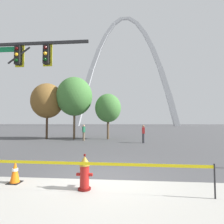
{
  "coord_description": "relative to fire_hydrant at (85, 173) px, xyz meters",
  "views": [
    {
      "loc": [
        0.86,
        -6.04,
        1.91
      ],
      "look_at": [
        -0.1,
        5.0,
        2.5
      ],
      "focal_mm": 28.55,
      "sensor_mm": 36.0,
      "label": 1
    }
  ],
  "objects": [
    {
      "name": "ground_plane",
      "position": [
        0.35,
        1.04,
        -0.47
      ],
      "size": [
        240.0,
        240.0,
        0.0
      ],
      "primitive_type": "plane",
      "color": "#474749"
    },
    {
      "name": "fire_hydrant",
      "position": [
        0.0,
        0.0,
        0.0
      ],
      "size": [
        0.46,
        0.48,
        0.99
      ],
      "color": "#5E0F0D",
      "rests_on": "ground"
    },
    {
      "name": "caution_tape_barrier",
      "position": [
        0.19,
        -0.25,
        0.15
      ],
      "size": [
        6.37,
        0.17,
        0.86
      ],
      "color": "#232326",
      "rests_on": "ground"
    },
    {
      "name": "traffic_cone_by_hydrant",
      "position": [
        -2.28,
        0.32,
        -0.11
      ],
      "size": [
        0.36,
        0.36,
        0.73
      ],
      "color": "black",
      "rests_on": "ground"
    },
    {
      "name": "traffic_signal_gantry",
      "position": [
        -4.23,
        2.88,
        3.6
      ],
      "size": [
        5.02,
        0.44,
        6.0
      ],
      "color": "#232326",
      "rests_on": "ground"
    },
    {
      "name": "monument_arch",
      "position": [
        0.35,
        70.79,
        20.3
      ],
      "size": [
        44.65,
        2.14,
        47.78
      ],
      "color": "silver",
      "rests_on": "ground"
    },
    {
      "name": "tree_far_left",
      "position": [
        -7.67,
        13.98,
        3.74
      ],
      "size": [
        3.51,
        3.51,
        6.15
      ],
      "color": "#473323",
      "rests_on": "ground"
    },
    {
      "name": "tree_left_mid",
      "position": [
        -4.6,
        14.04,
        4.19
      ],
      "size": [
        3.89,
        3.89,
        6.8
      ],
      "color": "brown",
      "rests_on": "ground"
    },
    {
      "name": "tree_center_left",
      "position": [
        -0.91,
        14.21,
        2.9
      ],
      "size": [
        2.82,
        2.82,
        4.93
      ],
      "color": "brown",
      "rests_on": "ground"
    },
    {
      "name": "pedestrian_walking_left",
      "position": [
        -3.16,
        12.54,
        0.35
      ],
      "size": [
        0.36,
        0.39,
        1.59
      ],
      "color": "brown",
      "rests_on": "ground"
    },
    {
      "name": "pedestrian_standing_center",
      "position": [
        2.61,
        11.07,
        0.35
      ],
      "size": [
        0.23,
        0.36,
        1.59
      ],
      "color": "#38383D",
      "rests_on": "ground"
    }
  ]
}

